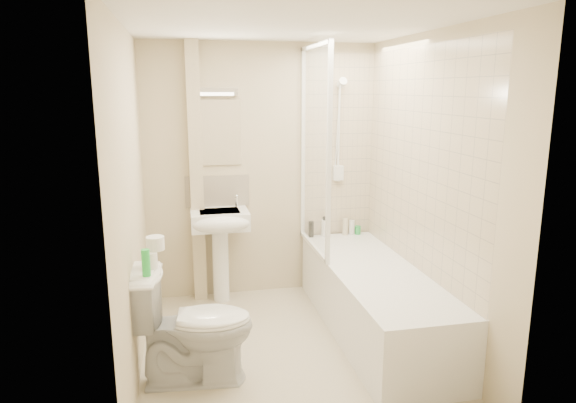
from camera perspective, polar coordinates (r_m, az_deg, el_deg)
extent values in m
plane|color=beige|center=(4.13, 0.10, -16.19)|extent=(2.50, 2.50, 0.00)
cube|color=beige|center=(4.91, -2.94, 3.32)|extent=(2.20, 0.02, 2.40)
cube|color=beige|center=(3.64, -17.07, -0.45)|extent=(0.02, 2.50, 2.40)
cube|color=beige|center=(4.07, 15.42, 0.98)|extent=(0.02, 2.50, 2.40)
cube|color=white|center=(3.65, 0.11, 19.08)|extent=(2.20, 2.50, 0.02)
cube|color=beige|center=(5.04, 5.55, 6.09)|extent=(0.70, 0.01, 1.75)
cube|color=beige|center=(4.18, 14.41, 4.45)|extent=(0.01, 2.10, 1.75)
cube|color=beige|center=(4.80, -10.16, 2.92)|extent=(0.12, 0.12, 2.40)
cube|color=beige|center=(4.89, -7.85, 1.14)|extent=(0.60, 0.02, 0.30)
cube|color=white|center=(4.81, -8.04, 7.57)|extent=(0.46, 0.01, 0.60)
cube|color=silver|center=(4.77, -8.16, 11.98)|extent=(0.42, 0.07, 0.07)
cube|color=white|center=(4.35, 9.51, -10.78)|extent=(0.70, 2.10, 0.55)
cube|color=white|center=(4.27, 9.62, -8.07)|extent=(0.56, 1.96, 0.05)
cube|color=white|center=(4.53, 2.97, 5.72)|extent=(0.01, 0.90, 1.80)
cube|color=white|center=(4.94, 1.68, 6.30)|extent=(0.04, 0.04, 1.80)
cube|color=white|center=(4.10, 4.58, 4.99)|extent=(0.04, 0.04, 1.80)
cube|color=white|center=(4.51, 3.10, 16.90)|extent=(0.04, 0.90, 0.04)
cube|color=white|center=(4.71, 2.85, -4.97)|extent=(0.04, 0.90, 0.03)
cylinder|color=white|center=(5.01, 5.66, 7.48)|extent=(0.02, 0.02, 0.90)
cylinder|color=white|center=(5.07, 5.55, 2.41)|extent=(0.05, 0.05, 0.02)
cylinder|color=white|center=(4.99, 5.77, 12.63)|extent=(0.05, 0.05, 0.02)
cylinder|color=white|center=(4.93, 6.01, 12.98)|extent=(0.08, 0.11, 0.11)
cube|color=white|center=(5.05, 5.58, 3.18)|extent=(0.10, 0.05, 0.14)
cylinder|color=white|center=(4.98, 5.54, 8.03)|extent=(0.01, 0.13, 0.84)
cylinder|color=white|center=(4.91, -7.48, -7.01)|extent=(0.15, 0.15, 0.70)
cube|color=white|center=(4.75, -7.60, -1.98)|extent=(0.52, 0.40, 0.16)
ellipsoid|color=white|center=(4.59, -7.43, -2.50)|extent=(0.52, 0.22, 0.16)
cube|color=silver|center=(4.74, -7.62, -1.27)|extent=(0.36, 0.26, 0.04)
cylinder|color=white|center=(4.82, -9.77, -0.25)|extent=(0.03, 0.03, 0.10)
cylinder|color=white|center=(4.84, -5.73, -0.07)|extent=(0.03, 0.03, 0.10)
sphere|color=white|center=(4.81, -9.79, 0.39)|extent=(0.04, 0.04, 0.04)
sphere|color=white|center=(4.83, -5.75, 0.57)|extent=(0.04, 0.04, 0.04)
cylinder|color=black|center=(5.04, 2.59, -3.09)|extent=(0.05, 0.05, 0.16)
cylinder|color=white|center=(5.08, 4.07, -2.95)|extent=(0.06, 0.06, 0.17)
cylinder|color=black|center=(5.08, 4.17, -2.77)|extent=(0.06, 0.06, 0.20)
cylinder|color=beige|center=(5.14, 6.38, -2.81)|extent=(0.05, 0.05, 0.17)
cylinder|color=white|center=(5.16, 7.09, -2.87)|extent=(0.06, 0.06, 0.15)
cylinder|color=green|center=(5.19, 7.75, -3.16)|extent=(0.06, 0.06, 0.08)
imported|color=white|center=(3.64, -10.47, -13.35)|extent=(0.62, 0.89, 0.82)
cylinder|color=white|center=(3.53, -15.09, -6.30)|extent=(0.10, 0.10, 0.11)
cylinder|color=white|center=(3.54, -14.54, -4.51)|extent=(0.12, 0.12, 0.09)
cylinder|color=green|center=(3.38, -15.51, -6.57)|extent=(0.05, 0.05, 0.17)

